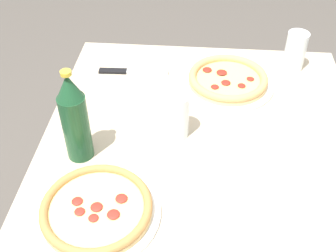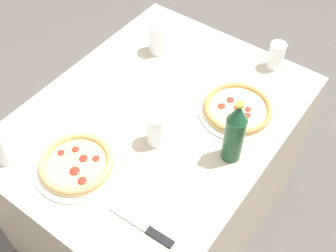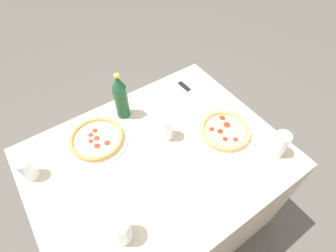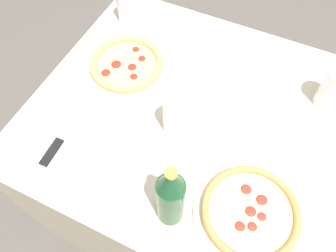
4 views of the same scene
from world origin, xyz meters
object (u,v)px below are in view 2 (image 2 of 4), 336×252
at_px(beer_bottle, 234,133).
at_px(glass_lemonade, 158,40).
at_px(knife, 144,227).
at_px(pizza_margherita, 238,109).
at_px(pizza_pepperoni, 77,164).
at_px(glass_water, 2,148).
at_px(glass_iced_tea, 276,57).
at_px(glass_mango_juice, 156,130).

bearing_deg(beer_bottle, glass_lemonade, 60.81).
bearing_deg(knife, pizza_margherita, 1.19).
height_order(pizza_pepperoni, glass_lemonade, glass_lemonade).
bearing_deg(pizza_pepperoni, glass_water, 118.18).
distance_m(pizza_margherita, glass_lemonade, 0.47).
xyz_separation_m(glass_lemonade, glass_iced_tea, (0.20, -0.44, -0.01)).
relative_size(pizza_margherita, knife, 1.26).
xyz_separation_m(pizza_margherita, glass_lemonade, (0.11, 0.45, 0.04)).
height_order(glass_mango_juice, knife, glass_mango_juice).
distance_m(pizza_pepperoni, knife, 0.32).
xyz_separation_m(glass_iced_tea, beer_bottle, (-0.50, -0.09, 0.07)).
bearing_deg(beer_bottle, glass_mango_juice, 111.84).
xyz_separation_m(pizza_pepperoni, glass_mango_juice, (0.24, -0.15, 0.04)).
relative_size(beer_bottle, knife, 1.13).
bearing_deg(knife, beer_bottle, -10.45).
bearing_deg(glass_water, pizza_margherita, -38.96).
height_order(pizza_margherita, glass_mango_juice, glass_mango_juice).
height_order(pizza_margherita, beer_bottle, beer_bottle).
distance_m(pizza_margherita, beer_bottle, 0.23).
bearing_deg(pizza_margherita, pizza_pepperoni, 150.02).
distance_m(beer_bottle, knife, 0.41).
bearing_deg(beer_bottle, pizza_pepperoni, 131.26).
height_order(glass_water, beer_bottle, beer_bottle).
xyz_separation_m(glass_mango_juice, glass_lemonade, (0.40, 0.29, -0.00)).
distance_m(pizza_margherita, glass_water, 0.83).
height_order(pizza_margherita, glass_lemonade, glass_lemonade).
bearing_deg(knife, glass_lemonade, 34.18).
height_order(pizza_margherita, pizza_pepperoni, pizza_pepperoni).
distance_m(pizza_margherita, glass_mango_juice, 0.33).
bearing_deg(pizza_margherita, knife, -178.81).
bearing_deg(pizza_pepperoni, knife, -97.63).
bearing_deg(glass_iced_tea, beer_bottle, -169.77).
distance_m(glass_mango_juice, glass_iced_tea, 0.62).
height_order(pizza_pepperoni, beer_bottle, beer_bottle).
bearing_deg(glass_iced_tea, pizza_pepperoni, 160.43).
relative_size(pizza_pepperoni, beer_bottle, 1.12).
bearing_deg(pizza_margherita, beer_bottle, -156.43).
relative_size(pizza_pepperoni, glass_lemonade, 2.25).
distance_m(pizza_pepperoni, glass_water, 0.25).
relative_size(pizza_pepperoni, glass_mango_juice, 2.22).
height_order(glass_mango_juice, glass_lemonade, glass_mango_juice).
height_order(glass_iced_tea, beer_bottle, beer_bottle).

